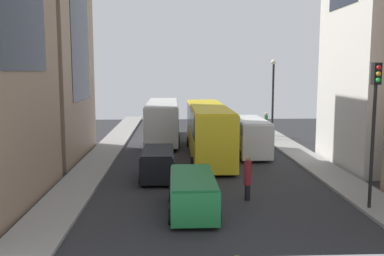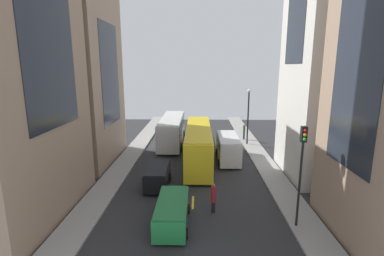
{
  "view_description": "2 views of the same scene",
  "coord_description": "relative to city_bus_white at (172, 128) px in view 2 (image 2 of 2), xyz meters",
  "views": [
    {
      "loc": [
        -2.03,
        -33.19,
        5.93
      ],
      "look_at": [
        -0.45,
        2.56,
        1.2
      ],
      "focal_mm": 40.32,
      "sensor_mm": 36.0,
      "label": 1
    },
    {
      "loc": [
        0.35,
        -31.63,
        9.6
      ],
      "look_at": [
        -0.39,
        2.21,
        2.28
      ],
      "focal_mm": 26.86,
      "sensor_mm": 36.0,
      "label": 2
    }
  ],
  "objects": [
    {
      "name": "car_black_0",
      "position": [
        0.02,
        -13.15,
        -1.03
      ],
      "size": [
        1.88,
        4.15,
        1.65
      ],
      "color": "black",
      "rests_on": "ground"
    },
    {
      "name": "streetlamp_near",
      "position": [
        9.35,
        -0.41,
        2.31
      ],
      "size": [
        0.44,
        0.44,
        6.78
      ],
      "color": "black",
      "rests_on": "ground"
    },
    {
      "name": "streetcar_yellow",
      "position": [
        3.32,
        -6.89,
        0.12
      ],
      "size": [
        2.7,
        12.86,
        3.59
      ],
      "color": "yellow",
      "rests_on": "ground"
    },
    {
      "name": "car_green_1",
      "position": [
        1.71,
        -18.92,
        -1.07
      ],
      "size": [
        2.04,
        4.71,
        1.58
      ],
      "color": "#1E7238",
      "rests_on": "ground"
    },
    {
      "name": "pedestrian_waiting_curb",
      "position": [
        9.29,
        1.76,
        -0.73
      ],
      "size": [
        0.31,
        0.31,
        2.11
      ],
      "rotation": [
        0.0,
        0.0,
        4.69
      ],
      "color": "navy",
      "rests_on": "ground"
    },
    {
      "name": "ground_plane",
      "position": [
        2.93,
        -3.36,
        -2.01
      ],
      "size": [
        40.13,
        40.13,
        0.0
      ],
      "primitive_type": "plane",
      "color": "#28282B"
    },
    {
      "name": "lane_stripe_1",
      "position": [
        2.93,
        -15.96,
        -2.0
      ],
      "size": [
        0.16,
        2.0,
        0.01
      ],
      "primitive_type": "cube",
      "color": "yellow",
      "rests_on": "ground"
    },
    {
      "name": "lane_stripe_2",
      "position": [
        2.93,
        -7.56,
        -2.0
      ],
      "size": [
        0.16,
        2.0,
        0.01
      ],
      "primitive_type": "cube",
      "color": "yellow",
      "rests_on": "ground"
    },
    {
      "name": "city_bus_white",
      "position": [
        0.0,
        0.0,
        0.0
      ],
      "size": [
        2.8,
        11.05,
        3.35
      ],
      "color": "silver",
      "rests_on": "ground"
    },
    {
      "name": "pedestrian_crossing_mid",
      "position": [
        4.32,
        -17.31,
        -0.92
      ],
      "size": [
        0.34,
        0.34,
        2.05
      ],
      "rotation": [
        0.0,
        0.0,
        0.89
      ],
      "color": "black",
      "rests_on": "ground"
    },
    {
      "name": "sidewalk_west",
      "position": [
        -4.07,
        -3.36,
        -1.93
      ],
      "size": [
        2.14,
        44.0,
        0.15
      ],
      "primitive_type": "cube",
      "color": "gray",
      "rests_on": "ground"
    },
    {
      "name": "building_west_1",
      "position": [
        -8.98,
        -6.73,
        6.78
      ],
      "size": [
        7.36,
        9.84,
        17.57
      ],
      "color": "#937760",
      "rests_on": "ground"
    },
    {
      "name": "traffic_light_near_corner",
      "position": [
        9.25,
        -19.11,
        2.39
      ],
      "size": [
        0.32,
        0.44,
        6.13
      ],
      "color": "black",
      "rests_on": "ground"
    },
    {
      "name": "sidewalk_east",
      "position": [
        9.92,
        -3.36,
        -1.93
      ],
      "size": [
        2.14,
        44.0,
        0.15
      ],
      "primitive_type": "cube",
      "color": "gray",
      "rests_on": "ground"
    },
    {
      "name": "lane_stripe_3",
      "position": [
        2.93,
        0.84,
        -2.0
      ],
      "size": [
        0.16,
        2.0,
        0.01
      ],
      "primitive_type": "cube",
      "color": "yellow",
      "rests_on": "ground"
    },
    {
      "name": "lane_stripe_5",
      "position": [
        2.93,
        17.64,
        -2.0
      ],
      "size": [
        0.16,
        2.0,
        0.01
      ],
      "primitive_type": "cube",
      "color": "yellow",
      "rests_on": "ground"
    },
    {
      "name": "lane_stripe_4",
      "position": [
        2.93,
        9.24,
        -2.0
      ],
      "size": [
        0.16,
        2.0,
        0.01
      ],
      "primitive_type": "cube",
      "color": "yellow",
      "rests_on": "ground"
    },
    {
      "name": "delivery_van_white",
      "position": [
        6.37,
        -6.48,
        -0.49
      ],
      "size": [
        2.25,
        6.05,
        2.58
      ],
      "color": "white",
      "rests_on": "ground"
    }
  ]
}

